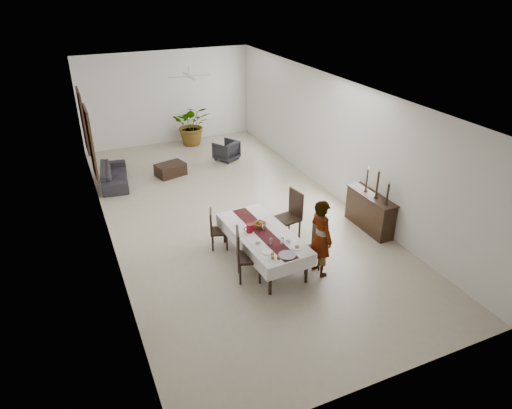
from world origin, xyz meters
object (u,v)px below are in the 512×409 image
object	(u,v)px
red_pitcher	(250,228)
sofa	(114,175)
dining_table_top	(263,234)
woman	(321,238)
sideboard_body	(370,212)

from	to	relation	value
red_pitcher	sofa	xyz separation A→B (m)	(-2.04, 5.26, -0.54)
dining_table_top	sofa	distance (m)	5.86
dining_table_top	red_pitcher	size ratio (longest dim) A/B	12.00
woman	sofa	world-z (taller)	woman
sideboard_body	woman	bearing A→B (deg)	-151.95
red_pitcher	sofa	distance (m)	5.67
red_pitcher	sideboard_body	world-z (taller)	red_pitcher
woman	sideboard_body	bearing A→B (deg)	-68.20
sideboard_body	sofa	xyz separation A→B (m)	(-5.21, 5.14, -0.16)
sofa	red_pitcher	bearing A→B (deg)	-151.85
dining_table_top	sideboard_body	size ratio (longest dim) A/B	1.56
dining_table_top	sofa	bearing A→B (deg)	109.29
dining_table_top	woman	size ratio (longest dim) A/B	1.36
dining_table_top	woman	xyz separation A→B (m)	(0.89, -0.84, 0.15)
woman	sofa	size ratio (longest dim) A/B	0.90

